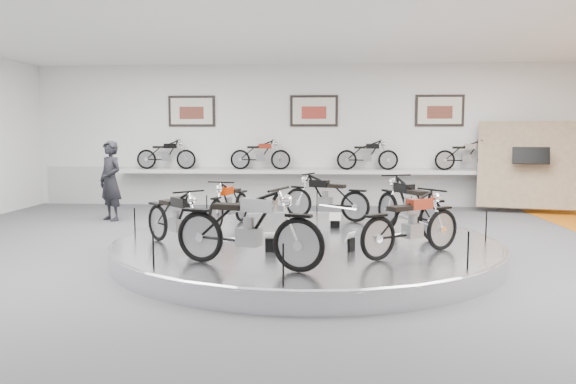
# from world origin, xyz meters

# --- Properties ---
(floor) EXTENTS (16.00, 16.00, 0.00)m
(floor) POSITION_xyz_m (0.00, 0.00, 0.00)
(floor) COLOR #4E4E50
(floor) RESTS_ON ground
(ceiling) EXTENTS (16.00, 16.00, 0.00)m
(ceiling) POSITION_xyz_m (0.00, 0.00, 4.00)
(ceiling) COLOR white
(ceiling) RESTS_ON wall_back
(wall_back) EXTENTS (16.00, 0.00, 16.00)m
(wall_back) POSITION_xyz_m (0.00, 7.00, 2.00)
(wall_back) COLOR white
(wall_back) RESTS_ON floor
(wall_front) EXTENTS (16.00, 0.00, 16.00)m
(wall_front) POSITION_xyz_m (0.00, -7.00, 2.00)
(wall_front) COLOR white
(wall_front) RESTS_ON floor
(dado_band) EXTENTS (15.68, 0.04, 1.10)m
(dado_band) POSITION_xyz_m (0.00, 6.98, 0.55)
(dado_band) COLOR #BCBCBA
(dado_band) RESTS_ON floor
(display_platform) EXTENTS (6.40, 6.40, 0.30)m
(display_platform) POSITION_xyz_m (0.00, 0.30, 0.15)
(display_platform) COLOR silver
(display_platform) RESTS_ON floor
(platform_rim) EXTENTS (6.40, 6.40, 0.10)m
(platform_rim) POSITION_xyz_m (0.00, 0.30, 0.27)
(platform_rim) COLOR #B2B2BA
(platform_rim) RESTS_ON display_platform
(shelf) EXTENTS (11.00, 0.55, 0.10)m
(shelf) POSITION_xyz_m (0.00, 6.70, 1.00)
(shelf) COLOR silver
(shelf) RESTS_ON wall_back
(poster_left) EXTENTS (1.35, 0.06, 0.88)m
(poster_left) POSITION_xyz_m (-3.50, 6.96, 2.70)
(poster_left) COLOR beige
(poster_left) RESTS_ON wall_back
(poster_center) EXTENTS (1.35, 0.06, 0.88)m
(poster_center) POSITION_xyz_m (0.00, 6.96, 2.70)
(poster_center) COLOR beige
(poster_center) RESTS_ON wall_back
(poster_right) EXTENTS (1.35, 0.06, 0.88)m
(poster_right) POSITION_xyz_m (3.50, 6.96, 2.70)
(poster_right) COLOR beige
(poster_right) RESTS_ON wall_back
(display_panel) EXTENTS (2.56, 1.52, 2.30)m
(display_panel) POSITION_xyz_m (5.60, 6.10, 1.25)
(display_panel) COLOR tan
(display_panel) RESTS_ON floor
(shelf_bike_a) EXTENTS (1.22, 0.43, 0.73)m
(shelf_bike_a) POSITION_xyz_m (-4.20, 6.70, 1.42)
(shelf_bike_a) COLOR black
(shelf_bike_a) RESTS_ON shelf
(shelf_bike_b) EXTENTS (1.22, 0.43, 0.73)m
(shelf_bike_b) POSITION_xyz_m (-1.50, 6.70, 1.42)
(shelf_bike_b) COLOR maroon
(shelf_bike_b) RESTS_ON shelf
(shelf_bike_c) EXTENTS (1.22, 0.43, 0.73)m
(shelf_bike_c) POSITION_xyz_m (1.50, 6.70, 1.42)
(shelf_bike_c) COLOR black
(shelf_bike_c) RESTS_ON shelf
(shelf_bike_d) EXTENTS (1.22, 0.43, 0.73)m
(shelf_bike_d) POSITION_xyz_m (4.20, 6.70, 1.42)
(shelf_bike_d) COLOR #B8B8BD
(shelf_bike_d) RESTS_ON shelf
(bike_a) EXTENTS (1.28, 1.86, 1.04)m
(bike_a) POSITION_xyz_m (1.77, 0.80, 0.82)
(bike_a) COLOR black
(bike_a) RESTS_ON display_platform
(bike_b) EXTENTS (1.71, 1.20, 0.95)m
(bike_b) POSITION_xyz_m (0.33, 2.40, 0.78)
(bike_b) COLOR black
(bike_b) RESTS_ON display_platform
(bike_c) EXTENTS (0.88, 1.61, 0.90)m
(bike_c) POSITION_xyz_m (-1.51, 1.47, 0.75)
(bike_c) COLOR #C62C00
(bike_c) RESTS_ON display_platform
(bike_d) EXTENTS (1.48, 1.50, 0.92)m
(bike_d) POSITION_xyz_m (-2.01, -0.50, 0.76)
(bike_d) COLOR black
(bike_d) RESTS_ON display_platform
(bike_e) EXTENTS (1.95, 1.22, 1.08)m
(bike_e) POSITION_xyz_m (-0.72, -1.78, 0.84)
(bike_e) COLOR #B8B8BD
(bike_e) RESTS_ON display_platform
(bike_f) EXTENTS (1.65, 1.43, 0.96)m
(bike_f) POSITION_xyz_m (1.56, -0.91, 0.78)
(bike_f) COLOR maroon
(bike_f) RESTS_ON display_platform
(visitor) EXTENTS (0.83, 0.77, 1.90)m
(visitor) POSITION_xyz_m (-4.76, 3.91, 0.95)
(visitor) COLOR black
(visitor) RESTS_ON floor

